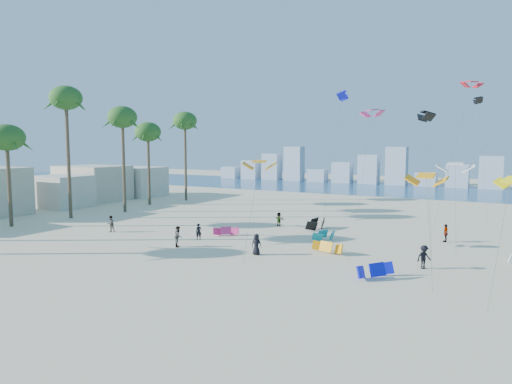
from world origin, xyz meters
The scene contains 10 objects.
ground centered at (0.00, 0.00, 0.00)m, with size 220.00×220.00×0.00m, color beige.
ocean centered at (0.00, 72.00, 0.01)m, with size 220.00×220.00×0.00m, color navy.
kitesurfer_near centered at (-1.72, 13.46, 0.76)m, with size 0.55×0.36×1.52m, color black.
kitesurfer_mid centered at (-1.49, 10.18, 0.90)m, with size 0.88×0.68×1.81m, color gray.
kitesurfers_far centered at (8.67, 17.18, 0.83)m, with size 39.98×14.87×1.73m.
grounded_kites centered at (11.05, 17.06, 0.47)m, with size 27.39×18.21×1.06m.
flying_kites centered at (14.40, 24.63, 11.17)m, with size 27.59×34.90×15.49m.
palm_row centered at (-21.93, 16.17, 11.42)m, with size 6.89×44.80×15.80m.
beachfront_buildings centered at (-33.69, 20.82, 2.67)m, with size 11.50×43.00×6.00m.
distant_skyline centered at (-1.19, 82.00, 3.09)m, with size 85.00×3.00×8.40m.
Camera 1 is at (23.50, -20.33, 8.85)m, focal length 31.84 mm.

